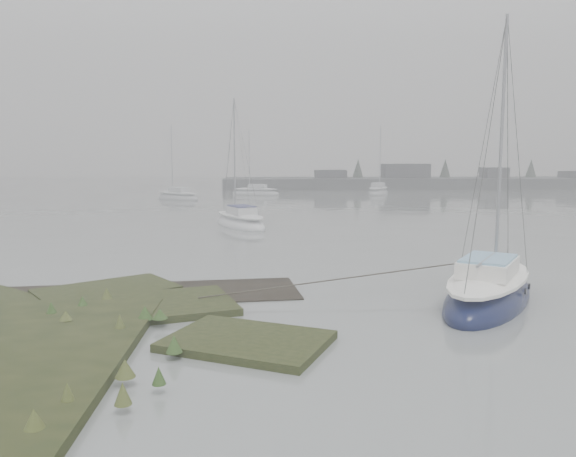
% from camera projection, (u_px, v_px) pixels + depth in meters
% --- Properties ---
extents(ground, '(160.00, 160.00, 0.00)m').
position_uv_depth(ground, '(250.00, 212.00, 42.93)').
color(ground, slate).
rests_on(ground, ground).
extents(far_shoreline, '(60.00, 8.00, 4.15)m').
position_uv_depth(far_shoreline, '(453.00, 182.00, 75.71)').
color(far_shoreline, '#4C4F51').
rests_on(far_shoreline, ground).
extents(sailboat_main, '(5.27, 6.45, 8.98)m').
position_uv_depth(sailboat_main, '(489.00, 293.00, 16.39)').
color(sailboat_main, '#0D1334').
rests_on(sailboat_main, ground).
extents(sailboat_white, '(4.28, 6.21, 8.39)m').
position_uv_depth(sailboat_white, '(240.00, 222.00, 34.20)').
color(sailboat_white, white).
rests_on(sailboat_white, ground).
extents(sailboat_far_a, '(5.40, 5.10, 7.90)m').
position_uv_depth(sailboat_far_a, '(178.00, 197.00, 55.73)').
color(sailboat_far_a, '#A5AAAE').
rests_on(sailboat_far_a, ground).
extents(sailboat_far_b, '(3.99, 6.15, 8.27)m').
position_uv_depth(sailboat_far_b, '(378.00, 192.00, 63.89)').
color(sailboat_far_b, '#A2A8AB').
rests_on(sailboat_far_b, ground).
extents(sailboat_far_c, '(5.76, 3.39, 7.72)m').
position_uv_depth(sailboat_far_c, '(256.00, 193.00, 62.42)').
color(sailboat_far_c, '#B6BABF').
rests_on(sailboat_far_c, ground).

